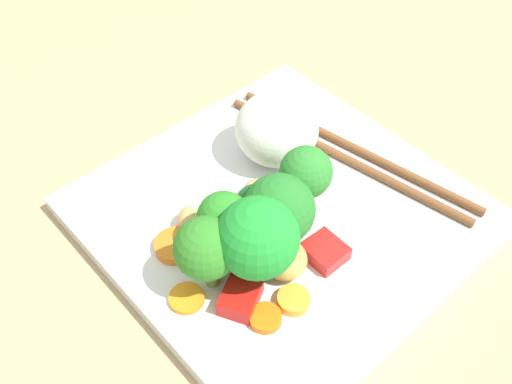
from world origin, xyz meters
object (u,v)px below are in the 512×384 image
(chopstick_pair, at_px, (351,154))
(square_plate, at_px, (280,214))
(carrot_slice_2, at_px, (265,318))
(rice_mound, at_px, (277,129))
(broccoli_floret_0, at_px, (257,239))

(chopstick_pair, bearing_deg, square_plate, 80.76)
(carrot_slice_2, bearing_deg, rice_mound, 41.74)
(rice_mound, distance_m, chopstick_pair, 0.07)
(rice_mound, bearing_deg, chopstick_pair, -46.78)
(rice_mound, relative_size, carrot_slice_2, 3.09)
(broccoli_floret_0, relative_size, chopstick_pair, 0.33)
(broccoli_floret_0, xyz_separation_m, chopstick_pair, (0.15, 0.03, -0.04))
(rice_mound, height_order, broccoli_floret_0, broccoli_floret_0)
(broccoli_floret_0, distance_m, chopstick_pair, 0.16)
(square_plate, xyz_separation_m, chopstick_pair, (0.09, -0.00, 0.01))
(rice_mound, xyz_separation_m, carrot_slice_2, (-0.12, -0.11, -0.03))
(square_plate, relative_size, chopstick_pair, 1.14)
(square_plate, distance_m, carrot_slice_2, 0.10)
(square_plate, bearing_deg, carrot_slice_2, -141.96)
(square_plate, bearing_deg, rice_mound, 47.92)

